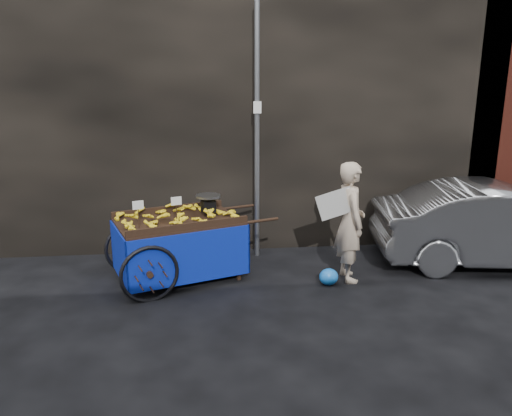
{
  "coord_description": "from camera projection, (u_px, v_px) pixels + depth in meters",
  "views": [
    {
      "loc": [
        -0.54,
        -6.41,
        2.87
      ],
      "look_at": [
        0.2,
        0.5,
        1.02
      ],
      "focal_mm": 35.0,
      "sensor_mm": 36.0,
      "label": 1
    }
  ],
  "objects": [
    {
      "name": "building_wall",
      "position": [
        254.0,
        97.0,
        8.85
      ],
      "size": [
        13.5,
        2.0,
        5.0
      ],
      "color": "black",
      "rests_on": "ground"
    },
    {
      "name": "vendor",
      "position": [
        350.0,
        222.0,
        7.06
      ],
      "size": [
        0.75,
        0.64,
        1.72
      ],
      "rotation": [
        0.0,
        0.0,
        1.6
      ],
      "color": "tan",
      "rests_on": "ground"
    },
    {
      "name": "street_pole",
      "position": [
        257.0,
        133.0,
        7.72
      ],
      "size": [
        0.12,
        0.1,
        4.0
      ],
      "color": "slate",
      "rests_on": "ground"
    },
    {
      "name": "parked_car",
      "position": [
        503.0,
        225.0,
        7.7
      ],
      "size": [
        4.0,
        1.86,
        1.27
      ],
      "primitive_type": "imported",
      "rotation": [
        0.0,
        0.0,
        1.43
      ],
      "color": "#ADAFB4",
      "rests_on": "ground"
    },
    {
      "name": "plastic_bag",
      "position": [
        329.0,
        277.0,
        7.03
      ],
      "size": [
        0.27,
        0.22,
        0.24
      ],
      "primitive_type": "ellipsoid",
      "color": "blue",
      "rests_on": "ground"
    },
    {
      "name": "banana_cart",
      "position": [
        175.0,
        227.0,
        7.08
      ],
      "size": [
        2.56,
        1.76,
        1.28
      ],
      "rotation": [
        0.0,
        0.0,
        0.34
      ],
      "color": "black",
      "rests_on": "ground"
    },
    {
      "name": "ground",
      "position": [
        246.0,
        288.0,
        6.96
      ],
      "size": [
        80.0,
        80.0,
        0.0
      ],
      "primitive_type": "plane",
      "color": "black",
      "rests_on": "ground"
    }
  ]
}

